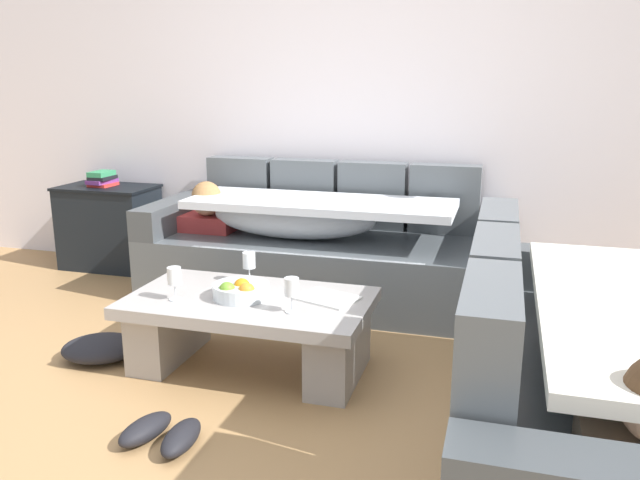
{
  "coord_description": "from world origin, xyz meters",
  "views": [
    {
      "loc": [
        1.15,
        -2.28,
        1.42
      ],
      "look_at": [
        0.18,
        1.04,
        0.55
      ],
      "focal_mm": 35.52,
      "sensor_mm": 36.0,
      "label": 1
    }
  ],
  "objects": [
    {
      "name": "couch_near_window",
      "position": [
        1.5,
        -0.03,
        0.34
      ],
      "size": [
        0.92,
        2.04,
        0.88
      ],
      "rotation": [
        0.0,
        0.0,
        1.57
      ],
      "color": "#545B60",
      "rests_on": "ground_plane"
    },
    {
      "name": "wine_glass_near_left",
      "position": [
        -0.35,
        0.33,
        0.5
      ],
      "size": [
        0.07,
        0.07,
        0.17
      ],
      "color": "silver",
      "rests_on": "coffee_table"
    },
    {
      "name": "pair_of_shoes",
      "position": [
        -0.1,
        -0.27,
        0.04
      ],
      "size": [
        0.33,
        0.3,
        0.09
      ],
      "color": "black",
      "rests_on": "ground_plane"
    },
    {
      "name": "book_stack_on_cabinet",
      "position": [
        -1.79,
        1.84,
        0.7
      ],
      "size": [
        0.17,
        0.23,
        0.11
      ],
      "color": "red",
      "rests_on": "side_cabinet"
    },
    {
      "name": "fruit_bowl",
      "position": [
        -0.06,
        0.44,
        0.42
      ],
      "size": [
        0.28,
        0.28,
        0.1
      ],
      "color": "silver",
      "rests_on": "coffee_table"
    },
    {
      "name": "side_cabinet",
      "position": [
        -1.76,
        1.85,
        0.32
      ],
      "size": [
        0.72,
        0.44,
        0.64
      ],
      "color": "black",
      "rests_on": "ground_plane"
    },
    {
      "name": "back_wall",
      "position": [
        0.0,
        2.15,
        1.35
      ],
      "size": [
        9.0,
        0.1,
        2.7
      ],
      "primitive_type": "cube",
      "color": "white",
      "rests_on": "ground_plane"
    },
    {
      "name": "coffee_table",
      "position": [
        -0.02,
        0.47,
        0.24
      ],
      "size": [
        1.2,
        0.68,
        0.38
      ],
      "color": "#A4A09C",
      "rests_on": "ground_plane"
    },
    {
      "name": "wine_glass_far_back",
      "position": [
        -0.11,
        0.69,
        0.5
      ],
      "size": [
        0.07,
        0.07,
        0.17
      ],
      "color": "silver",
      "rests_on": "coffee_table"
    },
    {
      "name": "couch_along_wall",
      "position": [
        0.0,
        1.62,
        0.33
      ],
      "size": [
        2.34,
        0.92,
        0.88
      ],
      "color": "#545B60",
      "rests_on": "ground_plane"
    },
    {
      "name": "crumpled_garment",
      "position": [
        -0.82,
        0.35,
        0.06
      ],
      "size": [
        0.49,
        0.45,
        0.12
      ],
      "primitive_type": "ellipsoid",
      "rotation": [
        0.0,
        0.0,
        0.38
      ],
      "color": "#232328",
      "rests_on": "ground_plane"
    },
    {
      "name": "ground_plane",
      "position": [
        0.0,
        0.0,
        0.0
      ],
      "size": [
        14.0,
        14.0,
        0.0
      ],
      "primitive_type": "plane",
      "color": "#AB8050"
    },
    {
      "name": "open_magazine",
      "position": [
        0.36,
        0.55,
        0.39
      ],
      "size": [
        0.33,
        0.29,
        0.01
      ],
      "primitive_type": "cube",
      "rotation": [
        0.0,
        0.0,
        -0.33
      ],
      "color": "white",
      "rests_on": "coffee_table"
    },
    {
      "name": "wine_glass_near_right",
      "position": [
        0.25,
        0.33,
        0.5
      ],
      "size": [
        0.07,
        0.07,
        0.17
      ],
      "color": "silver",
      "rests_on": "coffee_table"
    }
  ]
}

